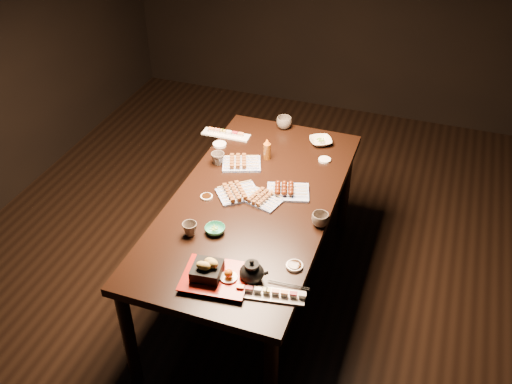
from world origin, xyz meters
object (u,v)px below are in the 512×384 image
yakitori_plate_right (263,198)px  teacup_near_left (190,229)px  sushi_platter_far (226,133)px  condiment_bottle (267,149)px  dining_table (253,248)px  edamame_bowl_cream (321,141)px  yakitori_plate_center (238,191)px  teacup_far_right (284,123)px  teacup_mid_right (320,220)px  yakitori_plate_left (241,161)px  tempura_tray (216,271)px  teapot (252,270)px  teacup_far_left (218,159)px  edamame_bowl_green (215,230)px  sushi_platter_near (271,293)px

yakitori_plate_right → teacup_near_left: 0.48m
yakitori_plate_right → sushi_platter_far: bearing=144.0°
yakitori_plate_right → condiment_bottle: size_ratio=1.39×
dining_table → edamame_bowl_cream: size_ratio=12.53×
yakitori_plate_center → teacup_far_right: bearing=48.7°
yakitori_plate_center → teacup_near_left: bearing=-145.6°
dining_table → teacup_mid_right: teacup_mid_right is taller
dining_table → yakitori_plate_left: (-0.19, 0.31, 0.40)m
dining_table → condiment_bottle: 0.63m
dining_table → tempura_tray: bearing=-98.4°
teacup_near_left → yakitori_plate_right: bearing=55.8°
teapot → edamame_bowl_cream: bearing=84.5°
yakitori_plate_right → dining_table: bearing=-160.2°
yakitori_plate_center → teacup_far_left: teacup_far_left is taller
yakitori_plate_center → edamame_bowl_green: 0.35m
yakitori_plate_right → teacup_mid_right: size_ratio=2.11×
teapot → sushi_platter_far: bearing=111.9°
dining_table → yakitori_plate_center: 0.42m
yakitori_plate_right → condiment_bottle: 0.45m
yakitori_plate_left → edamame_bowl_cream: size_ratio=1.64×
sushi_platter_near → teacup_far_right: (-0.40, 1.51, 0.02)m
sushi_platter_far → edamame_bowl_cream: bearing=-171.3°
teacup_near_left → teacup_far_right: 1.24m
teacup_mid_right → yakitori_plate_left: bearing=146.3°
sushi_platter_near → edamame_bowl_cream: size_ratio=2.24×
yakitori_plate_left → teacup_far_right: teacup_far_right is taller
dining_table → teapot: teapot is taller
condiment_bottle → edamame_bowl_cream: bearing=46.0°
yakitori_plate_right → teapot: teapot is taller
yakitori_plate_right → teacup_far_right: (-0.13, 0.83, 0.02)m
teacup_mid_right → teacup_far_right: (-0.49, 0.93, 0.00)m
condiment_bottle → dining_table: bearing=-81.8°
edamame_bowl_cream → teacup_mid_right: 0.84m
yakitori_plate_left → edamame_bowl_green: yakitori_plate_left is taller
sushi_platter_near → tempura_tray: tempura_tray is taller
tempura_tray → edamame_bowl_cream: bearing=76.1°
sushi_platter_near → teacup_far_left: (-0.66, 0.94, 0.02)m
sushi_platter_near → teapot: size_ratio=2.24×
teacup_mid_right → teacup_far_left: bearing=153.9°
teacup_near_left → teacup_mid_right: (0.63, 0.30, 0.00)m
edamame_bowl_cream → yakitori_plate_right: bearing=-102.2°
tempura_tray → dining_table: bearing=87.0°
teacup_far_left → sushi_platter_near: bearing=-55.1°
dining_table → teacup_far_right: teacup_far_right is taller
yakitori_plate_center → yakitori_plate_left: 0.31m
dining_table → yakitori_plate_right: yakitori_plate_right is taller
sushi_platter_near → condiment_bottle: bearing=99.8°
yakitori_plate_left → teacup_far_left: bearing=173.9°
tempura_tray → teacup_far_right: tempura_tray is taller
dining_table → sushi_platter_far: bearing=111.7°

